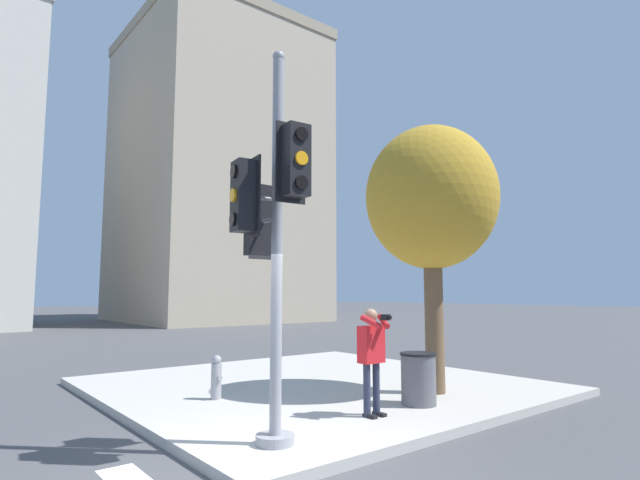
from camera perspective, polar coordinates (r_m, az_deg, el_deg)
ground_plane at (r=6.12m, az=-6.63°, el=-25.14°), size 160.00×160.00×0.00m
sidewalk_corner at (r=10.84m, az=-0.62°, el=-16.35°), size 8.00×8.00×0.14m
traffic_signal_pole at (r=6.43m, az=-5.77°, el=1.92°), size 0.87×1.25×5.10m
person_photographer at (r=7.90m, az=5.96°, el=-12.52°), size 0.50×0.53×1.62m
street_tree at (r=10.00m, az=12.60°, el=4.54°), size 2.55×2.55×5.13m
fire_hydrant at (r=9.32m, az=-11.75°, el=-15.12°), size 0.19×0.25×0.76m
trash_bin at (r=8.86m, az=11.19°, el=-15.27°), size 0.61×0.61×0.86m
building_right at (r=39.45m, az=-11.82°, el=7.25°), size 12.71×14.02×22.01m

